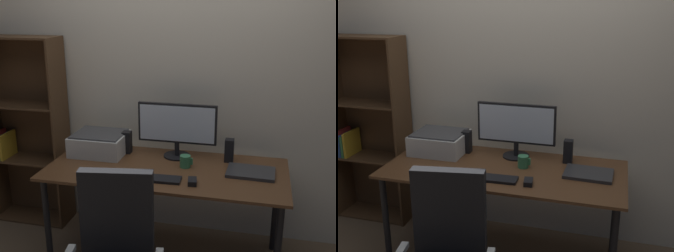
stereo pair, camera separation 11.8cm
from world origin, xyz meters
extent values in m
cube|color=beige|center=(0.00, 0.55, 1.30)|extent=(6.40, 0.10, 2.60)
cube|color=#56351E|center=(0.00, 0.00, 0.73)|extent=(1.67, 0.75, 0.02)
cylinder|color=black|center=(-0.78, -0.32, 0.36)|extent=(0.04, 0.04, 0.72)
cylinder|color=black|center=(-0.78, 0.32, 0.36)|extent=(0.04, 0.04, 0.72)
cylinder|color=black|center=(0.78, 0.32, 0.36)|extent=(0.04, 0.04, 0.72)
cylinder|color=black|center=(0.03, 0.24, 0.75)|extent=(0.20, 0.20, 0.01)
cylinder|color=black|center=(0.03, 0.24, 0.80)|extent=(0.04, 0.04, 0.10)
cube|color=black|center=(0.03, 0.24, 1.00)|extent=(0.59, 0.03, 0.30)
cube|color=silver|center=(0.03, 0.22, 1.00)|extent=(0.56, 0.01, 0.27)
cube|color=black|center=(0.00, -0.21, 0.75)|extent=(0.29, 0.12, 0.02)
cube|color=black|center=(0.22, -0.21, 0.76)|extent=(0.07, 0.10, 0.03)
cylinder|color=#387F51|center=(0.13, 0.05, 0.78)|extent=(0.08, 0.08, 0.09)
cube|color=#387F51|center=(0.17, 0.05, 0.79)|extent=(0.02, 0.01, 0.05)
cube|color=#2D2D30|center=(0.58, 0.04, 0.75)|extent=(0.33, 0.24, 0.02)
cube|color=black|center=(-0.36, 0.23, 0.82)|extent=(0.06, 0.07, 0.17)
cube|color=black|center=(0.42, 0.23, 0.82)|extent=(0.06, 0.07, 0.17)
cube|color=silver|center=(-0.56, 0.18, 0.81)|extent=(0.40, 0.34, 0.15)
cube|color=#424244|center=(-0.56, 0.18, 0.90)|extent=(0.37, 0.31, 0.01)
cube|color=black|center=(-0.11, -0.71, 0.75)|extent=(0.41, 0.13, 0.52)
cube|color=#4C331E|center=(-0.97, 0.34, 0.80)|extent=(0.02, 0.28, 1.60)
cube|color=#4C331E|center=(-1.29, 0.47, 0.80)|extent=(0.67, 0.01, 1.60)
cube|color=#4C331E|center=(-1.29, 0.34, 0.01)|extent=(0.63, 0.26, 0.02)
cube|color=#4C331E|center=(-1.29, 0.34, 0.56)|extent=(0.63, 0.26, 0.02)
cube|color=#4C331E|center=(-1.29, 0.34, 1.04)|extent=(0.63, 0.26, 0.02)
cube|color=#4C331E|center=(-1.29, 0.34, 1.59)|extent=(0.63, 0.26, 0.02)
cube|color=#B22D28|center=(-1.57, 0.33, 0.68)|extent=(0.02, 0.22, 0.22)
cube|color=#28478C|center=(-1.53, 0.33, 0.66)|extent=(0.03, 0.22, 0.19)
cube|color=#337242|center=(-1.50, 0.33, 0.66)|extent=(0.02, 0.22, 0.19)
cube|color=gold|center=(-1.48, 0.33, 0.67)|extent=(0.02, 0.22, 0.22)
camera|label=1|loc=(0.62, -2.57, 1.87)|focal=43.63mm
camera|label=2|loc=(0.73, -2.54, 1.87)|focal=43.63mm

